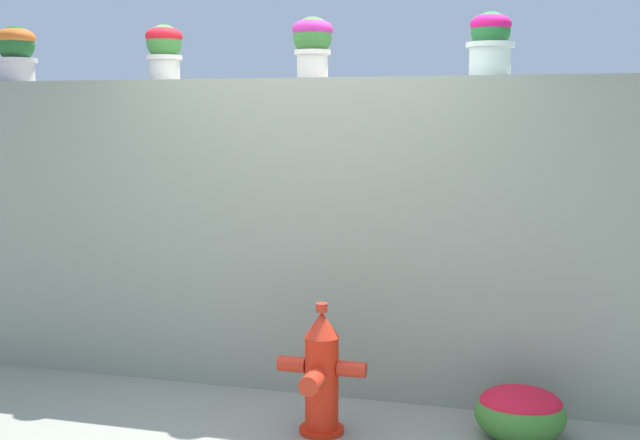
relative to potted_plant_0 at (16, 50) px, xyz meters
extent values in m
cube|color=gray|center=(2.30, -0.03, -1.27)|extent=(5.11, 0.38, 2.07)
cylinder|color=silver|center=(0.00, 0.00, -0.15)|extent=(0.25, 0.25, 0.18)
cylinder|color=silver|center=(0.00, 0.00, -0.07)|extent=(0.30, 0.30, 0.03)
sphere|color=#24612B|center=(0.00, 0.00, 0.04)|extent=(0.27, 0.27, 0.27)
ellipsoid|color=orange|center=(0.00, 0.00, 0.09)|extent=(0.28, 0.28, 0.15)
cylinder|color=beige|center=(1.21, -0.04, -0.15)|extent=(0.21, 0.21, 0.17)
cylinder|color=beige|center=(1.21, -0.04, -0.08)|extent=(0.24, 0.24, 0.03)
sphere|color=#387631|center=(1.21, -0.04, 0.02)|extent=(0.24, 0.24, 0.24)
ellipsoid|color=red|center=(1.21, -0.04, 0.07)|extent=(0.25, 0.25, 0.13)
cylinder|color=beige|center=(2.27, -0.02, -0.14)|extent=(0.20, 0.20, 0.19)
cylinder|color=beige|center=(2.27, -0.02, -0.06)|extent=(0.24, 0.24, 0.03)
sphere|color=#356C2C|center=(2.27, -0.02, 0.04)|extent=(0.25, 0.25, 0.25)
ellipsoid|color=#AE257C|center=(2.27, -0.02, 0.08)|extent=(0.27, 0.27, 0.14)
cylinder|color=silver|center=(3.41, -0.05, -0.13)|extent=(0.25, 0.25, 0.20)
cylinder|color=silver|center=(3.41, -0.05, -0.05)|extent=(0.30, 0.30, 0.03)
sphere|color=#22642C|center=(3.41, -0.05, 0.04)|extent=(0.24, 0.24, 0.24)
ellipsoid|color=#C91160|center=(3.41, -0.05, 0.08)|extent=(0.25, 0.25, 0.13)
cylinder|color=red|center=(2.56, -0.83, -2.29)|extent=(0.26, 0.26, 0.03)
cylinder|color=red|center=(2.56, -0.83, -2.02)|extent=(0.19, 0.19, 0.57)
cone|color=red|center=(2.56, -0.83, -1.66)|extent=(0.20, 0.20, 0.15)
cylinder|color=red|center=(2.56, -0.83, -1.56)|extent=(0.07, 0.07, 0.05)
cylinder|color=red|center=(2.38, -0.83, -1.91)|extent=(0.16, 0.09, 0.09)
cylinder|color=red|center=(2.74, -0.83, -1.91)|extent=(0.16, 0.09, 0.09)
cylinder|color=red|center=(2.56, -1.02, -1.94)|extent=(0.11, 0.18, 0.11)
ellipsoid|color=#39732B|center=(3.67, -0.61, -2.17)|extent=(0.52, 0.46, 0.32)
ellipsoid|color=red|center=(3.67, -0.61, -2.09)|extent=(0.46, 0.41, 0.17)
camera|label=1|loc=(3.81, -5.25, -0.48)|focal=46.10mm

